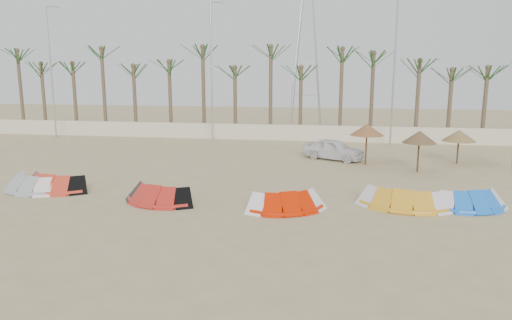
% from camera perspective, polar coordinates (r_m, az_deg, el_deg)
% --- Properties ---
extents(ground, '(120.00, 120.00, 0.00)m').
position_cam_1_polar(ground, '(17.04, -3.46, -8.02)').
color(ground, tan).
rests_on(ground, ground).
extents(boundary_wall, '(60.00, 0.30, 1.30)m').
position_cam_1_polar(boundary_wall, '(38.19, 4.08, 3.45)').
color(boundary_wall, beige).
rests_on(boundary_wall, ground).
extents(palm_line, '(52.00, 4.00, 7.70)m').
position_cam_1_polar(palm_line, '(39.33, 5.41, 12.10)').
color(palm_line, brown).
rests_on(palm_line, ground).
extents(lamp_a, '(1.25, 0.14, 11.00)m').
position_cam_1_polar(lamp_a, '(42.85, -24.22, 10.20)').
color(lamp_a, '#A5A8AD').
rests_on(lamp_a, ground).
extents(lamp_b, '(1.25, 0.14, 11.00)m').
position_cam_1_polar(lamp_b, '(37.00, -5.54, 11.13)').
color(lamp_b, '#A5A8AD').
rests_on(lamp_b, ground).
extents(lamp_c, '(1.25, 0.14, 11.00)m').
position_cam_1_polar(lamp_c, '(35.96, 16.94, 10.74)').
color(lamp_c, '#A5A8AD').
rests_on(lamp_c, ground).
extents(pylon, '(3.00, 3.00, 14.00)m').
position_cam_1_polar(pylon, '(44.13, 6.15, 3.54)').
color(pylon, '#A5A8AD').
rests_on(pylon, ground).
extents(kite_grey, '(3.74, 2.67, 0.90)m').
position_cam_1_polar(kite_grey, '(24.33, -26.24, -2.38)').
color(kite_grey, '#92979B').
rests_on(kite_grey, ground).
extents(kite_red_left, '(3.66, 1.96, 0.90)m').
position_cam_1_polar(kite_red_left, '(23.85, -23.62, -2.42)').
color(kite_red_left, red).
rests_on(kite_red_left, ground).
extents(kite_red_mid, '(3.51, 2.20, 0.90)m').
position_cam_1_polar(kite_red_mid, '(20.20, -11.86, -3.99)').
color(kite_red_mid, red).
rests_on(kite_red_mid, ground).
extents(kite_red_right, '(3.63, 2.56, 0.90)m').
position_cam_1_polar(kite_red_right, '(18.79, 3.97, -4.90)').
color(kite_red_right, red).
rests_on(kite_red_right, ground).
extents(kite_orange, '(3.85, 2.20, 0.90)m').
position_cam_1_polar(kite_orange, '(20.10, 17.84, -4.36)').
color(kite_orange, gold).
rests_on(kite_orange, ground).
extents(kite_blue, '(3.32, 2.25, 0.90)m').
position_cam_1_polar(kite_blue, '(20.88, 25.28, -4.33)').
color(kite_blue, blue).
rests_on(kite_blue, ground).
extents(parasol_left, '(2.04, 2.04, 2.50)m').
position_cam_1_polar(parasol_left, '(28.42, 13.70, 3.70)').
color(parasol_left, '#4C331E').
rests_on(parasol_left, ground).
extents(parasol_mid, '(1.90, 1.90, 2.34)m').
position_cam_1_polar(parasol_mid, '(27.18, 19.76, 2.72)').
color(parasol_mid, '#4C331E').
rests_on(parasol_mid, ground).
extents(parasol_right, '(2.01, 2.01, 2.11)m').
position_cam_1_polar(parasol_right, '(30.55, 24.04, 2.80)').
color(parasol_right, '#4C331E').
rests_on(parasol_right, ground).
extents(car, '(4.25, 3.19, 1.35)m').
position_cam_1_polar(car, '(29.88, 9.69, 1.33)').
color(car, white).
rests_on(car, ground).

